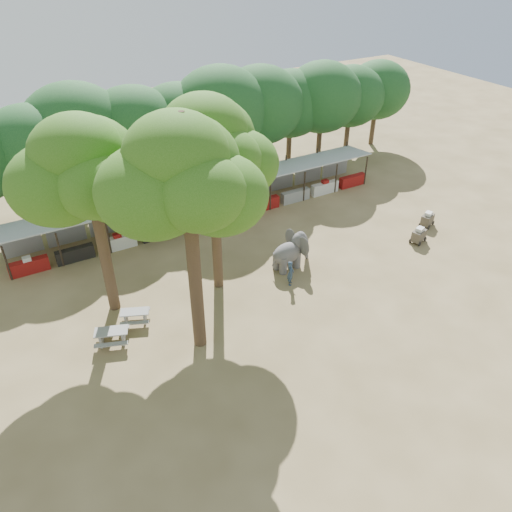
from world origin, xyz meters
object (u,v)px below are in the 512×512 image
yard_tree_center (182,178)px  cart_front (419,235)px  yard_tree_left (84,172)px  yard_tree_back (208,149)px  handler (291,273)px  picnic_table_near (112,335)px  picnic_table_far (135,315)px  cart_back (427,219)px  elephant (291,251)px

yard_tree_center → cart_front: 19.20m
yard_tree_left → yard_tree_back: (6.00, -1.00, 0.34)m
handler → picnic_table_near: handler is taller
yard_tree_back → yard_tree_center: bearing=-126.9°
picnic_table_far → yard_tree_left: bearing=133.8°
picnic_table_far → cart_front: bearing=18.7°
yard_tree_back → cart_back: bearing=-4.0°
yard_tree_center → picnic_table_near: 9.66m
yard_tree_back → yard_tree_left: bearing=170.5°
yard_tree_back → cart_back: 18.11m
handler → cart_front: 10.15m
picnic_table_near → picnic_table_far: 1.84m
yard_tree_back → picnic_table_near: yard_tree_back is taller
yard_tree_center → picnic_table_near: (-3.78, 2.00, -8.66)m
handler → yard_tree_left: bearing=106.5°
yard_tree_back → handler: size_ratio=7.14×
handler → picnic_table_near: 10.70m
handler → cart_back: size_ratio=1.22×
picnic_table_near → picnic_table_far: picnic_table_near is taller
elephant → picnic_table_near: 11.87m
picnic_table_near → cart_back: size_ratio=1.59×
elephant → cart_front: size_ratio=2.25×
yard_tree_left → elephant: yard_tree_left is taller
cart_front → picnic_table_far: bearing=157.1°
handler → yard_tree_center: bearing=139.0°
handler → picnic_table_near: bearing=123.4°
elephant → cart_front: 9.27m
picnic_table_far → cart_back: size_ratio=1.47×
picnic_table_near → picnic_table_far: bearing=53.2°
yard_tree_left → picnic_table_far: size_ratio=5.74×
yard_tree_center → yard_tree_back: bearing=53.1°
yard_tree_center → elephant: (7.99, 3.40, -8.10)m
yard_tree_center → cart_front: (17.06, 1.54, -8.66)m
cart_front → cart_back: 2.52m
cart_back → elephant: bearing=155.3°
yard_tree_left → cart_front: yard_tree_left is taller
yard_tree_left → picnic_table_near: size_ratio=5.28×
cart_front → yard_tree_left: bearing=151.7°
handler → picnic_table_far: size_ratio=0.83×
yard_tree_center → elephant: size_ratio=4.08×
yard_tree_left → yard_tree_center: size_ratio=0.92×
yard_tree_back → cart_front: bearing=-9.9°
elephant → handler: elephant is taller
picnic_table_far → cart_back: (21.44, -0.13, 0.05)m
picnic_table_near → cart_front: (20.84, -0.46, 0.00)m
yard_tree_center → picnic_table_far: (-2.24, 2.99, -8.71)m
yard_tree_back → picnic_table_far: size_ratio=5.92×
elephant → cart_front: elephant is taller
picnic_table_near → yard_tree_left: bearing=95.8°
elephant → yard_tree_center: bearing=-165.0°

